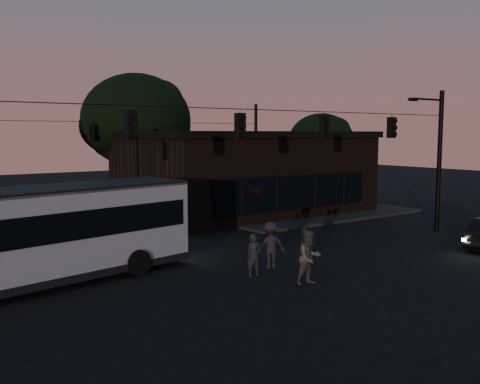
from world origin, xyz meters
TOP-DOWN VIEW (x-y plane):
  - ground at (0.00, 0.00)m, footprint 120.00×120.00m
  - sidewalk_far_right at (12.00, 14.00)m, footprint 14.00×10.00m
  - building at (9.00, 15.97)m, footprint 15.40×10.41m
  - tree_behind at (4.00, 22.00)m, footprint 7.60×7.60m
  - tree_right at (18.00, 18.00)m, footprint 5.20×5.20m
  - signal_rig_near at (0.00, 4.00)m, footprint 26.24×0.30m
  - signal_rig_far at (0.00, 20.00)m, footprint 26.24×0.30m
  - bus at (-7.58, 5.93)m, footprint 12.42×4.85m
  - pedestrian_a at (-0.30, 2.68)m, footprint 0.62×0.46m
  - pedestrian_b at (0.56, 0.63)m, footprint 1.00×0.82m
  - pedestrian_c at (1.90, 2.30)m, footprint 1.04×0.76m
  - pedestrian_d at (0.91, 3.21)m, footprint 1.34×1.01m

SIDE VIEW (x-z plane):
  - ground at x=0.00m, z-range 0.00..0.00m
  - sidewalk_far_right at x=12.00m, z-range 0.00..0.15m
  - pedestrian_a at x=-0.30m, z-range 0.00..1.57m
  - pedestrian_c at x=1.90m, z-range 0.00..1.64m
  - pedestrian_d at x=0.91m, z-range 0.00..1.83m
  - pedestrian_b at x=0.56m, z-range 0.00..1.92m
  - bus at x=-7.58m, z-range 0.21..3.62m
  - building at x=9.00m, z-range 0.01..5.41m
  - signal_rig_far at x=0.00m, z-range 0.45..7.95m
  - signal_rig_near at x=0.00m, z-range 0.70..8.20m
  - tree_right at x=18.00m, z-range 1.20..8.06m
  - tree_behind at x=4.00m, z-range 1.48..10.91m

